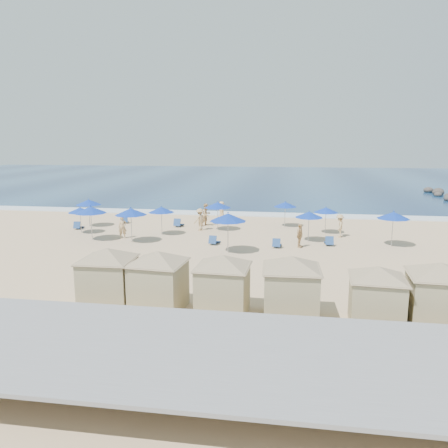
{
  "coord_description": "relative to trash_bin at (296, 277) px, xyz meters",
  "views": [
    {
      "loc": [
        4.76,
        -26.42,
        7.06
      ],
      "look_at": [
        0.23,
        3.0,
        1.39
      ],
      "focal_mm": 35.0,
      "sensor_mm": 36.0,
      "label": 1
    }
  ],
  "objects": [
    {
      "name": "ground",
      "position": [
        -5.16,
        5.25,
        -0.4
      ],
      "size": [
        160.0,
        160.0,
        0.0
      ],
      "primitive_type": "plane",
      "color": "#D6B488",
      "rests_on": "ground"
    },
    {
      "name": "ocean",
      "position": [
        -5.16,
        60.25,
        -0.37
      ],
      "size": [
        160.0,
        80.0,
        0.06
      ],
      "primitive_type": "cube",
      "color": "navy",
      "rests_on": "ground"
    },
    {
      "name": "surf_line",
      "position": [
        -5.16,
        20.75,
        -0.36
      ],
      "size": [
        160.0,
        2.5,
        0.08
      ],
      "primitive_type": "cube",
      "color": "white",
      "rests_on": "ground"
    },
    {
      "name": "seawall",
      "position": [
        -5.16,
        -8.25,
        0.25
      ],
      "size": [
        160.0,
        6.1,
        1.22
      ],
      "color": "gray",
      "rests_on": "ground"
    },
    {
      "name": "trash_bin",
      "position": [
        0.0,
        0.0,
        0.0
      ],
      "size": [
        0.86,
        0.86,
        0.81
      ],
      "primitive_type": "cube",
      "rotation": [
        0.0,
        0.0,
        0.06
      ],
      "color": "black",
      "rests_on": "ground"
    },
    {
      "name": "cabana_0",
      "position": [
        -8.06,
        -4.15,
        1.23
      ],
      "size": [
        4.55,
        4.55,
        2.86
      ],
      "color": "tan",
      "rests_on": "ground"
    },
    {
      "name": "cabana_1",
      "position": [
        -5.8,
        -4.18,
        1.21
      ],
      "size": [
        4.47,
        4.47,
        2.81
      ],
      "color": "tan",
      "rests_on": "ground"
    },
    {
      "name": "cabana_2",
      "position": [
        -3.05,
        -4.23,
        1.18
      ],
      "size": [
        4.41,
        4.41,
        2.77
      ],
      "color": "tan",
      "rests_on": "ground"
    },
    {
      "name": "cabana_3",
      "position": [
        -0.28,
        -4.36,
        1.25
      ],
      "size": [
        4.59,
        4.59,
        2.88
      ],
      "color": "tan",
      "rests_on": "ground"
    },
    {
      "name": "cabana_4",
      "position": [
        2.97,
        -4.59,
        1.11
      ],
      "size": [
        4.21,
        4.21,
        2.65
      ],
      "color": "tan",
      "rests_on": "ground"
    },
    {
      "name": "cabana_5",
      "position": [
        5.23,
        -4.39,
        1.23
      ],
      "size": [
        4.54,
        4.54,
        2.85
      ],
      "color": "tan",
      "rests_on": "ground"
    },
    {
      "name": "umbrella_0",
      "position": [
        -16.45,
        10.0,
        1.42
      ],
      "size": [
        1.85,
        1.85,
        2.11
      ],
      "color": "#A5A8AD",
      "rests_on": "ground"
    },
    {
      "name": "umbrella_1",
      "position": [
        -14.52,
        7.83,
        1.82
      ],
      "size": [
        2.25,
        2.25,
        2.56
      ],
      "color": "#A5A8AD",
      "rests_on": "ground"
    },
    {
      "name": "umbrella_2",
      "position": [
        -17.04,
        12.71,
        1.64
      ],
      "size": [
        2.08,
        2.08,
        2.36
      ],
      "color": "#A5A8AD",
      "rests_on": "ground"
    },
    {
      "name": "umbrella_3",
      "position": [
        -11.44,
        7.63,
        1.8
      ],
      "size": [
        2.23,
        2.23,
        2.54
      ],
      "color": "#A5A8AD",
      "rests_on": "ground"
    },
    {
      "name": "umbrella_4",
      "position": [
        -10.08,
        10.42,
        1.54
      ],
      "size": [
        1.97,
        1.97,
        2.24
      ],
      "color": "#A5A8AD",
      "rests_on": "ground"
    },
    {
      "name": "umbrella_5",
      "position": [
        -4.28,
        5.75,
        1.91
      ],
      "size": [
        2.34,
        2.34,
        2.67
      ],
      "color": "#A5A8AD",
      "rests_on": "ground"
    },
    {
      "name": "umbrella_6",
      "position": [
        -6.12,
        12.74,
        1.65
      ],
      "size": [
        2.08,
        2.08,
        2.37
      ],
      "color": "#A5A8AD",
      "rests_on": "ground"
    },
    {
      "name": "umbrella_7",
      "position": [
        0.93,
        9.81,
        1.54
      ],
      "size": [
        1.97,
        1.97,
        2.24
      ],
      "color": "#A5A8AD",
      "rests_on": "ground"
    },
    {
      "name": "umbrella_8",
      "position": [
        -0.83,
        15.1,
        1.47
      ],
      "size": [
        1.9,
        1.9,
        2.17
      ],
      "color": "#A5A8AD",
      "rests_on": "ground"
    },
    {
      "name": "umbrella_9",
      "position": [
        2.32,
        12.84,
        1.43
      ],
      "size": [
        1.86,
        1.86,
        2.12
      ],
      "color": "#A5A8AD",
      "rests_on": "ground"
    },
    {
      "name": "umbrella_10",
      "position": [
        6.49,
        9.2,
        1.73
      ],
      "size": [
        2.17,
        2.17,
        2.47
      ],
      "color": "#A5A8AD",
      "rests_on": "ground"
    },
    {
      "name": "beach_chair_0",
      "position": [
        -17.49,
        11.56,
        -0.17
      ],
      "size": [
        0.69,
        1.27,
        0.67
      ],
      "color": "navy",
      "rests_on": "ground"
    },
    {
      "name": "beach_chair_1",
      "position": [
        -14.78,
        14.69,
        -0.14
      ],
      "size": [
        1.08,
        1.5,
        0.75
      ],
      "color": "navy",
      "rests_on": "ground"
    },
    {
      "name": "beach_chair_2",
      "position": [
        -9.67,
        13.82,
        -0.15
      ],
      "size": [
        0.64,
        1.34,
        0.73
      ],
      "color": "navy",
      "rests_on": "ground"
    },
    {
      "name": "beach_chair_3",
      "position": [
        -5.58,
        7.97,
        -0.17
      ],
      "size": [
        0.72,
        1.28,
        0.67
      ],
      "color": "navy",
      "rests_on": "ground"
    },
    {
      "name": "beach_chair_4",
      "position": [
        -1.24,
        7.74,
        -0.17
      ],
      "size": [
        0.6,
        1.24,
        0.67
      ],
      "color": "navy",
      "rests_on": "ground"
    },
    {
      "name": "beach_chair_5",
      "position": [
        2.3,
        8.89,
        -0.17
      ],
      "size": [
        0.58,
        1.26,
        0.69
      ],
      "color": "navy",
      "rests_on": "ground"
    },
    {
      "name": "beachgoer_0",
      "position": [
        -12.57,
        8.8,
        0.43
      ],
      "size": [
        0.72,
        0.61,
        1.67
      ],
      "primitive_type": "imported",
      "rotation": [
        0.0,
        0.0,
        0.42
      ],
      "color": "tan",
      "rests_on": "ground"
    },
    {
      "name": "beachgoer_1",
      "position": [
        -7.41,
        14.55,
        0.54
      ],
      "size": [
        1.09,
        1.16,
        1.89
      ],
      "primitive_type": "imported",
      "rotation": [
        0.0,
        0.0,
        1.02
      ],
      "color": "tan",
      "rests_on": "ground"
    },
    {
      "name": "beachgoer_2",
      "position": [
        0.28,
        7.91,
        0.41
      ],
      "size": [
        0.71,
        1.03,
        1.63
      ],
      "primitive_type": "imported",
      "rotation": [
        0.0,
        0.0,
        1.2
      ],
      "color": "tan",
      "rests_on": "ground"
    },
    {
      "name": "beachgoer_3",
      "position": [
        3.28,
        11.69,
        0.45
      ],
      "size": [
        0.79,
        1.19,
        1.71
      ],
      "primitive_type": "imported",
      "rotation": [
        0.0,
        0.0,
        4.56
      ],
      "color": "tan",
      "rests_on": "ground"
    },
    {
      "name": "beachgoer_4",
      "position": [
        -6.54,
        17.38,
        0.45
      ],
      "size": [
        0.74,
        0.95,
        1.7
      ],
      "primitive_type": "imported",
      "rotation": [
        0.0,
        0.0,
        4.98
      ],
      "color": "tan",
      "rests_on": "ground"
    },
    {
      "name": "beachgoer_5",
      "position": [
        -7.53,
        12.53,
        0.48
      ],
      "size": [
        1.23,
        1.3,
        1.77
      ],
      "primitive_type": "imported",
      "rotation": [
        0.0,
        0.0,
        4.03
      ],
      "color": "tan",
      "rests_on": "ground"
    }
  ]
}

